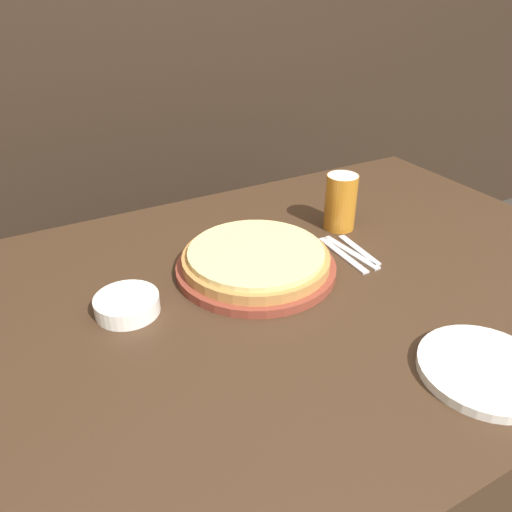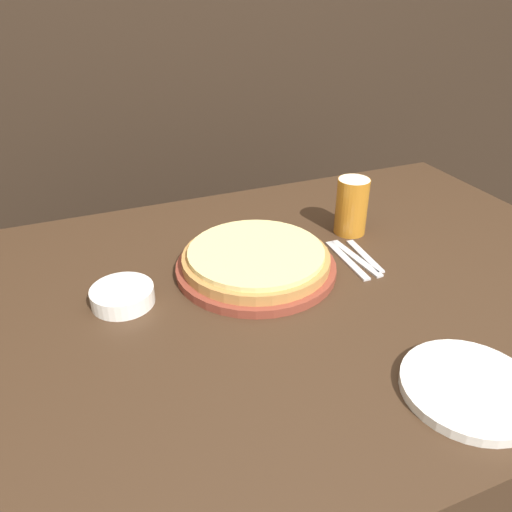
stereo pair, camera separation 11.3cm
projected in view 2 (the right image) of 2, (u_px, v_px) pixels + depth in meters
The scene contains 9 objects.
ground_plane at pixel (292, 490), 1.48m from camera, with size 12.00×12.00×0.00m, color #38332D.
dining_table at pixel (297, 402), 1.29m from camera, with size 1.52×1.09×0.73m.
pizza_on_board at pixel (256, 261), 1.14m from camera, with size 0.37×0.37×0.06m.
beer_glass at pixel (352, 204), 1.28m from camera, with size 0.08×0.08×0.15m.
dinner_plate at pixel (470, 388), 0.82m from camera, with size 0.23×0.23×0.02m.
side_bowl at pixel (123, 296), 1.03m from camera, with size 0.13×0.13×0.04m.
fork at pixel (347, 260), 1.19m from camera, with size 0.02×0.19×0.00m.
dinner_knife at pixel (356, 258), 1.20m from camera, with size 0.03×0.19×0.00m.
spoon at pixel (365, 256), 1.21m from camera, with size 0.03×0.16×0.00m.
Camera 2 is at (-0.45, -0.82, 1.34)m, focal length 35.00 mm.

